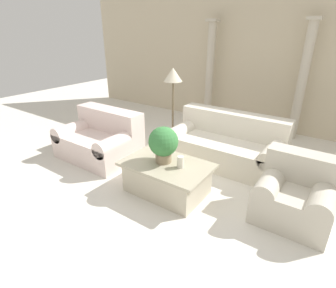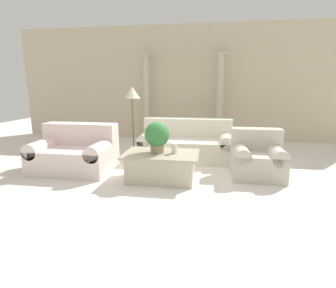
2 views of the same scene
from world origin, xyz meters
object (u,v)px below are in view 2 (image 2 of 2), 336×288
(loveseat, at_px, (76,152))
(armchair, at_px, (257,157))
(coffee_table, at_px, (161,166))
(potted_plant, at_px, (157,136))
(floor_lamp, at_px, (132,97))
(sofa_long, at_px, (187,143))

(loveseat, xyz_separation_m, armchair, (3.28, 0.16, -0.00))
(loveseat, xyz_separation_m, coffee_table, (1.68, -0.28, -0.11))
(potted_plant, xyz_separation_m, floor_lamp, (-0.86, 1.50, 0.55))
(potted_plant, distance_m, armchair, 1.77)
(loveseat, xyz_separation_m, floor_lamp, (0.75, 1.24, 0.96))
(coffee_table, height_order, potted_plant, potted_plant)
(sofa_long, relative_size, potted_plant, 3.73)
(armchair, bearing_deg, sofa_long, 143.80)
(loveseat, distance_m, armchair, 3.28)
(loveseat, bearing_deg, potted_plant, -9.29)
(sofa_long, distance_m, armchair, 1.62)
(loveseat, relative_size, armchair, 1.64)
(coffee_table, height_order, floor_lamp, floor_lamp)
(sofa_long, bearing_deg, armchair, -36.20)
(floor_lamp, xyz_separation_m, armchair, (2.53, -1.08, -0.96))
(coffee_table, bearing_deg, armchair, 15.45)
(floor_lamp, distance_m, armchair, 2.91)
(sofa_long, bearing_deg, potted_plant, -104.86)
(sofa_long, xyz_separation_m, floor_lamp, (-1.22, 0.12, 0.96))
(coffee_table, xyz_separation_m, potted_plant, (-0.07, 0.02, 0.51))
(loveseat, height_order, coffee_table, loveseat)
(potted_plant, xyz_separation_m, armchair, (1.67, 0.42, -0.41))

